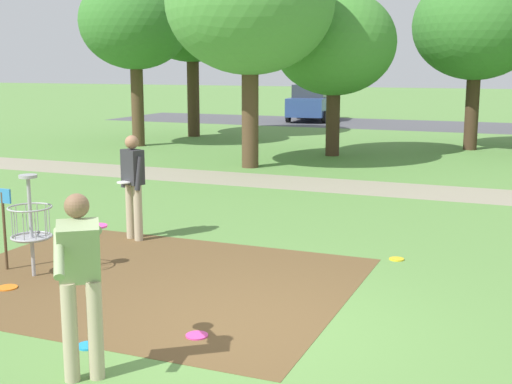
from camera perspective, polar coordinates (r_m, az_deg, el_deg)
ground_plane at (r=7.52m, az=-0.57°, el=-11.43°), size 160.00×160.00×0.00m
dirt_tee_pad at (r=9.28m, az=-9.21°, el=-7.22°), size 5.40×4.26×0.01m
disc_golf_basket at (r=9.65m, az=-18.50°, el=-2.32°), size 0.98×0.58×1.39m
player_foreground_watching at (r=11.20m, az=-10.22°, el=0.90°), size 0.50×0.45×1.71m
player_throwing at (r=6.30m, az=-14.44°, el=-6.68°), size 0.58×1.13×1.71m
frisbee_near_basket at (r=9.38m, az=-20.03°, el=-7.51°), size 0.26×0.26×0.02m
frisbee_mid_grass at (r=7.38m, az=-4.96°, el=-11.84°), size 0.24×0.24×0.02m
frisbee_far_right at (r=10.28m, az=11.64°, el=-5.50°), size 0.22×0.22×0.02m
frisbee_scattered_a at (r=7.31m, az=-13.85°, el=-12.34°), size 0.22×0.22×0.02m
tree_near_left at (r=27.47m, az=-5.37°, el=15.07°), size 4.95×4.95×7.12m
tree_mid_left at (r=18.94m, az=-0.51°, el=15.51°), size 4.55×4.55×6.41m
tree_mid_center at (r=21.53m, az=6.56°, el=12.22°), size 3.78×3.78×5.09m
tree_mid_right at (r=24.39m, az=-10.06°, el=13.74°), size 3.80×3.80×5.88m
tree_far_center at (r=24.04m, az=17.92°, el=13.02°), size 4.15×4.15×5.84m
parking_lot_strip at (r=33.05m, az=17.53°, el=5.20°), size 36.00×6.00×0.01m
parked_car_leftmost at (r=35.14m, az=4.62°, el=7.44°), size 2.37×4.39×1.84m
gravel_path at (r=15.94m, az=12.11°, el=0.16°), size 40.00×1.90×0.00m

